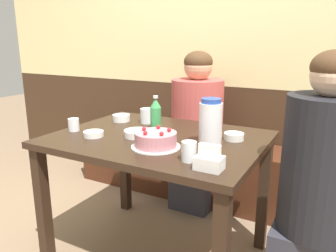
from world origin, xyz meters
TOP-DOWN VIEW (x-y plane):
  - back_wall at (0.00, 1.05)m, footprint 4.80×0.04m
  - bench_seat at (0.00, 0.83)m, footprint 2.35×0.38m
  - dining_table at (0.00, 0.00)m, footprint 1.11×0.85m
  - birthday_cake at (0.09, -0.17)m, footprint 0.24×0.24m
  - water_pitcher at (0.31, -0.02)m, footprint 0.11×0.11m
  - soju_bottle at (-0.06, 0.08)m, footprint 0.06×0.06m
  - napkin_holder at (0.42, -0.31)m, footprint 0.11×0.08m
  - bowl_soup_white at (-0.38, 0.19)m, footprint 0.11×0.11m
  - bowl_rice_small at (-0.30, -0.17)m, footprint 0.11×0.11m
  - bowl_side_dish at (0.38, 0.13)m, footprint 0.10×0.10m
  - bowl_sauce_shallow at (-0.09, -0.06)m, footprint 0.14×0.14m
  - glass_water_tall at (-0.21, 0.22)m, footprint 0.08×0.08m
  - glass_tumbler_short at (0.31, -0.26)m, footprint 0.07×0.07m
  - glass_shot_small at (-0.48, -0.14)m, footprint 0.06×0.06m
  - person_teal_shirt at (-0.07, 0.69)m, footprint 0.38×0.38m
  - person_pale_blue_shirt at (0.82, -0.06)m, footprint 0.34×0.33m

SIDE VIEW (x-z plane):
  - bench_seat at x=0.00m, z-range 0.00..0.47m
  - person_pale_blue_shirt at x=0.82m, z-range -0.03..1.18m
  - person_teal_shirt at x=-0.07m, z-range 0.00..1.17m
  - dining_table at x=0.00m, z-range 0.27..1.00m
  - bowl_rice_small at x=-0.30m, z-range 0.74..0.77m
  - bowl_sauce_shallow at x=-0.09m, z-range 0.74..0.77m
  - bowl_side_dish at x=0.38m, z-range 0.74..0.78m
  - bowl_soup_white at x=-0.38m, z-range 0.74..0.78m
  - glass_shot_small at x=-0.48m, z-range 0.74..0.81m
  - birthday_cake at x=0.09m, z-range 0.73..0.82m
  - napkin_holder at x=0.42m, z-range 0.72..0.83m
  - glass_tumbler_short at x=0.31m, z-range 0.74..0.83m
  - glass_water_tall at x=-0.21m, z-range 0.74..0.83m
  - soju_bottle at x=-0.06m, z-range 0.73..0.94m
  - water_pitcher at x=0.31m, z-range 0.74..0.97m
  - back_wall at x=0.00m, z-range 0.00..2.50m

